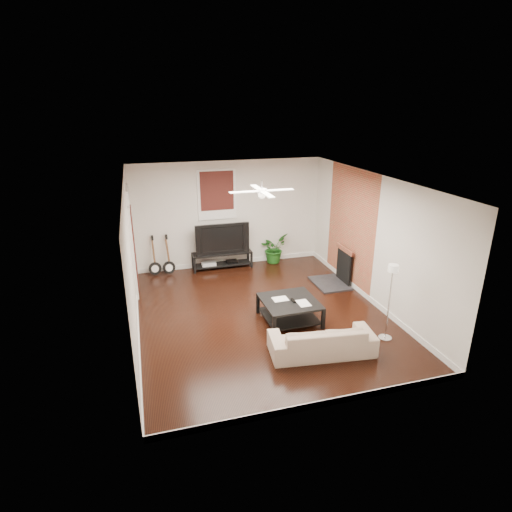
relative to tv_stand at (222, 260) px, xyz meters
The scene contains 14 objects.
room 3.03m from the tv_stand, 84.82° to the right, with size 5.01×6.01×2.81m.
brick_accent 3.47m from the tv_stand, 33.01° to the right, with size 0.02×2.20×2.80m, color #B05138.
fireplace 3.04m from the tv_stand, 35.98° to the right, with size 0.80×1.10×0.92m, color black.
window_back 1.74m from the tv_stand, 104.16° to the left, with size 1.00×0.06×1.30m, color #3C1510.
door_left 2.59m from the tv_stand, 158.27° to the right, with size 0.08×1.00×2.50m, color white.
tv_stand is the anchor object (origin of this frame).
tv 0.63m from the tv_stand, 90.00° to the left, with size 1.41×0.19×0.81m, color black.
coffee_table 3.29m from the tv_stand, 77.51° to the right, with size 1.08×1.08×0.45m, color black.
sofa 4.54m from the tv_stand, 79.18° to the right, with size 1.83×0.72×0.53m, color #BDA78E.
floor_lamp 4.92m from the tv_stand, 63.22° to the right, with size 0.25×0.25×1.49m, color silver, non-canonical shape.
potted_plant 1.47m from the tv_stand, ahead, with size 0.72×0.63×0.80m, color #1C5919.
guitar_left 1.78m from the tv_stand, behind, with size 0.32×0.23×1.04m, color black, non-canonical shape.
guitar_right 1.44m from the tv_stand, behind, with size 0.32×0.23×1.04m, color black, non-canonical shape.
ceiling_fan 3.67m from the tv_stand, 84.82° to the right, with size 1.24×1.24×0.32m, color white, non-canonical shape.
Camera 1 is at (-2.27, -7.48, 4.16)m, focal length 29.36 mm.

